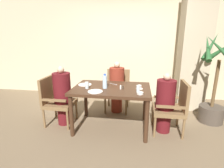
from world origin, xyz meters
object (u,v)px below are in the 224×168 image
object	(u,v)px
plate_main_left	(85,85)
plate_main_right	(95,91)
diner_in_left_chair	(63,95)
potted_palm	(214,92)
glass_tall_mid	(87,85)
chair_left_side	(56,99)
diner_in_right_chair	(165,102)
chair_right_side	(173,106)
chair_far_side	(118,89)
water_bottle	(105,82)
diner_in_far_chair	(117,87)
glass_tall_near	(138,89)
teacup_with_saucer	(139,87)
bowl_small	(140,93)

from	to	relation	value
plate_main_left	plate_main_right	size ratio (longest dim) A/B	1.00
diner_in_left_chair	plate_main_right	bearing A→B (deg)	-22.51
potted_palm	glass_tall_mid	xyz separation A→B (m)	(-2.31, -0.65, 0.21)
chair_left_side	plate_main_left	xyz separation A→B (m)	(0.56, 0.09, 0.29)
diner_in_right_chair	potted_palm	bearing A→B (deg)	28.09
chair_left_side	plate_main_left	distance (m)	0.63
chair_right_side	glass_tall_mid	size ratio (longest dim) A/B	7.77
chair_far_side	water_bottle	size ratio (longest dim) A/B	3.54
diner_in_far_chair	glass_tall_near	bearing A→B (deg)	-63.42
glass_tall_near	diner_in_left_chair	bearing A→B (deg)	171.42
chair_right_side	glass_tall_mid	bearing A→B (deg)	-174.84
glass_tall_near	diner_in_right_chair	bearing A→B (deg)	24.36
diner_in_right_chair	glass_tall_mid	world-z (taller)	diner_in_right_chair
plate_main_right	water_bottle	xyz separation A→B (m)	(0.12, 0.22, 0.11)
chair_far_side	chair_right_side	xyz separation A→B (m)	(1.07, -0.86, 0.00)
diner_in_left_chair	teacup_with_saucer	bearing A→B (deg)	-0.55
potted_palm	teacup_with_saucer	xyz separation A→B (m)	(-1.42, -0.53, 0.18)
bowl_small	chair_left_side	bearing A→B (deg)	169.00
plate_main_left	plate_main_right	world-z (taller)	same
potted_palm	plate_main_right	world-z (taller)	potted_palm
chair_right_side	plate_main_right	distance (m)	1.36
teacup_with_saucer	water_bottle	world-z (taller)	water_bottle
diner_in_left_chair	glass_tall_mid	size ratio (longest dim) A/B	9.63
plate_main_right	chair_far_side	bearing A→B (deg)	79.08
teacup_with_saucer	chair_left_side	bearing A→B (deg)	179.50
bowl_small	glass_tall_mid	world-z (taller)	glass_tall_mid
diner_in_far_chair	diner_in_right_chair	bearing A→B (deg)	-37.71
plate_main_left	glass_tall_mid	world-z (taller)	glass_tall_mid
diner_in_far_chair	glass_tall_mid	world-z (taller)	diner_in_far_chair
glass_tall_near	glass_tall_mid	distance (m)	0.88
bowl_small	water_bottle	xyz separation A→B (m)	(-0.60, 0.23, 0.10)
chair_left_side	chair_right_side	bearing A→B (deg)	0.00
diner_in_left_chair	bowl_small	world-z (taller)	diner_in_left_chair
plate_main_left	teacup_with_saucer	distance (m)	1.00
glass_tall_near	potted_palm	bearing A→B (deg)	26.91
chair_right_side	teacup_with_saucer	distance (m)	0.66
diner_in_right_chair	plate_main_left	size ratio (longest dim) A/B	4.34
potted_palm	plate_main_right	bearing A→B (deg)	-159.09
chair_left_side	glass_tall_near	xyz separation A→B (m)	(1.54, -0.21, 0.34)
bowl_small	water_bottle	size ratio (longest dim) A/B	0.39
diner_in_left_chair	water_bottle	xyz separation A→B (m)	(0.82, -0.07, 0.31)
diner_in_right_chair	plate_main_right	xyz separation A→B (m)	(-1.15, -0.29, 0.23)
diner_in_left_chair	glass_tall_near	size ratio (longest dim) A/B	9.63
bowl_small	water_bottle	bearing A→B (deg)	158.79
diner_in_right_chair	bowl_small	xyz separation A→B (m)	(-0.43, -0.30, 0.24)
glass_tall_near	glass_tall_mid	xyz separation A→B (m)	(-0.87, 0.08, 0.00)
chair_right_side	glass_tall_near	xyz separation A→B (m)	(-0.61, -0.21, 0.34)
diner_in_far_chair	glass_tall_near	distance (m)	1.07
diner_in_far_chair	water_bottle	xyz separation A→B (m)	(-0.11, -0.79, 0.31)
chair_left_side	diner_in_right_chair	size ratio (longest dim) A/B	0.86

